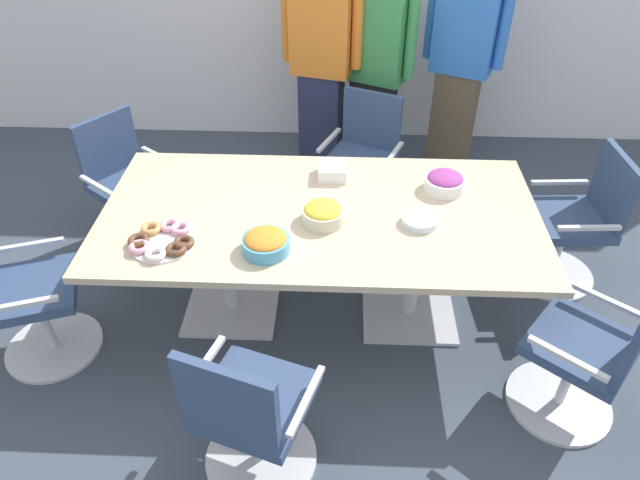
{
  "coord_description": "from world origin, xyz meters",
  "views": [
    {
      "loc": [
        0.11,
        -2.57,
        2.57
      ],
      "look_at": [
        0.0,
        0.0,
        0.55
      ],
      "focal_mm": 32.25,
      "sensor_mm": 36.0,
      "label": 1
    }
  ],
  "objects_px": {
    "snack_bowl_candy_mix": "(445,182)",
    "donut_platter": "(162,240)",
    "office_chair_4": "(130,190)",
    "person_standing_0": "(321,61)",
    "person_standing_2": "(462,60)",
    "napkin_pile": "(333,171)",
    "snack_bowl_chips_orange": "(266,242)",
    "office_chair_1": "(589,358)",
    "office_chair_3": "(362,165)",
    "office_chair_5": "(24,299)",
    "conference_table": "(320,230)",
    "snack_bowl_chips_yellow": "(323,213)",
    "plate_stack": "(420,220)",
    "person_standing_1": "(375,69)",
    "office_chair_0": "(250,418)",
    "office_chair_2": "(574,227)"
  },
  "relations": [
    {
      "from": "person_standing_2",
      "to": "napkin_pile",
      "type": "xyz_separation_m",
      "value": [
        -0.93,
        -1.32,
        -0.19
      ]
    },
    {
      "from": "office_chair_1",
      "to": "plate_stack",
      "type": "bearing_deg",
      "value": 92.37
    },
    {
      "from": "office_chair_5",
      "to": "office_chair_0",
      "type": "bearing_deg",
      "value": 43.61
    },
    {
      "from": "snack_bowl_candy_mix",
      "to": "donut_platter",
      "type": "height_order",
      "value": "snack_bowl_candy_mix"
    },
    {
      "from": "office_chair_3",
      "to": "person_standing_0",
      "type": "bearing_deg",
      "value": -36.13
    },
    {
      "from": "office_chair_1",
      "to": "person_standing_0",
      "type": "relative_size",
      "value": 0.49
    },
    {
      "from": "office_chair_0",
      "to": "napkin_pile",
      "type": "bearing_deg",
      "value": 95.99
    },
    {
      "from": "office_chair_3",
      "to": "conference_table",
      "type": "bearing_deg",
      "value": 99.18
    },
    {
      "from": "person_standing_0",
      "to": "snack_bowl_chips_yellow",
      "type": "distance_m",
      "value": 1.72
    },
    {
      "from": "snack_bowl_chips_yellow",
      "to": "snack_bowl_candy_mix",
      "type": "bearing_deg",
      "value": 26.29
    },
    {
      "from": "person_standing_1",
      "to": "plate_stack",
      "type": "distance_m",
      "value": 1.74
    },
    {
      "from": "person_standing_2",
      "to": "snack_bowl_chips_orange",
      "type": "relative_size",
      "value": 7.75
    },
    {
      "from": "office_chair_4",
      "to": "donut_platter",
      "type": "bearing_deg",
      "value": 65.17
    },
    {
      "from": "office_chair_4",
      "to": "plate_stack",
      "type": "bearing_deg",
      "value": 104.01
    },
    {
      "from": "conference_table",
      "to": "office_chair_4",
      "type": "relative_size",
      "value": 2.64
    },
    {
      "from": "office_chair_4",
      "to": "person_standing_0",
      "type": "distance_m",
      "value": 1.68
    },
    {
      "from": "office_chair_2",
      "to": "snack_bowl_chips_yellow",
      "type": "bearing_deg",
      "value": 103.38
    },
    {
      "from": "office_chair_0",
      "to": "snack_bowl_candy_mix",
      "type": "bearing_deg",
      "value": 72.58
    },
    {
      "from": "office_chair_0",
      "to": "snack_bowl_chips_yellow",
      "type": "bearing_deg",
      "value": 92.75
    },
    {
      "from": "office_chair_2",
      "to": "office_chair_3",
      "type": "relative_size",
      "value": 1.0
    },
    {
      "from": "office_chair_5",
      "to": "napkin_pile",
      "type": "bearing_deg",
      "value": 95.93
    },
    {
      "from": "office_chair_3",
      "to": "office_chair_5",
      "type": "xyz_separation_m",
      "value": [
        -1.85,
        -1.49,
        0.0
      ]
    },
    {
      "from": "person_standing_0",
      "to": "donut_platter",
      "type": "relative_size",
      "value": 5.4
    },
    {
      "from": "person_standing_2",
      "to": "person_standing_1",
      "type": "bearing_deg",
      "value": 29.02
    },
    {
      "from": "snack_bowl_chips_orange",
      "to": "plate_stack",
      "type": "bearing_deg",
      "value": 18.32
    },
    {
      "from": "conference_table",
      "to": "office_chair_0",
      "type": "height_order",
      "value": "office_chair_0"
    },
    {
      "from": "office_chair_2",
      "to": "person_standing_2",
      "type": "relative_size",
      "value": 0.49
    },
    {
      "from": "conference_table",
      "to": "person_standing_1",
      "type": "distance_m",
      "value": 1.69
    },
    {
      "from": "office_chair_1",
      "to": "office_chair_5",
      "type": "distance_m",
      "value": 2.93
    },
    {
      "from": "snack_bowl_candy_mix",
      "to": "conference_table",
      "type": "bearing_deg",
      "value": -160.7
    },
    {
      "from": "donut_platter",
      "to": "napkin_pile",
      "type": "distance_m",
      "value": 1.09
    },
    {
      "from": "snack_bowl_candy_mix",
      "to": "office_chair_1",
      "type": "bearing_deg",
      "value": -55.98
    },
    {
      "from": "office_chair_1",
      "to": "napkin_pile",
      "type": "distance_m",
      "value": 1.69
    },
    {
      "from": "snack_bowl_candy_mix",
      "to": "snack_bowl_chips_yellow",
      "type": "distance_m",
      "value": 0.76
    },
    {
      "from": "person_standing_2",
      "to": "office_chair_4",
      "type": "bearing_deg",
      "value": 47.61
    },
    {
      "from": "office_chair_0",
      "to": "office_chair_2",
      "type": "xyz_separation_m",
      "value": [
        1.85,
        1.48,
        0.0
      ]
    },
    {
      "from": "napkin_pile",
      "to": "person_standing_0",
      "type": "bearing_deg",
      "value": 95.37
    },
    {
      "from": "office_chair_1",
      "to": "napkin_pile",
      "type": "height_order",
      "value": "office_chair_1"
    },
    {
      "from": "person_standing_2",
      "to": "donut_platter",
      "type": "bearing_deg",
      "value": 72.74
    },
    {
      "from": "conference_table",
      "to": "plate_stack",
      "type": "height_order",
      "value": "plate_stack"
    },
    {
      "from": "snack_bowl_candy_mix",
      "to": "donut_platter",
      "type": "relative_size",
      "value": 0.67
    },
    {
      "from": "napkin_pile",
      "to": "person_standing_2",
      "type": "bearing_deg",
      "value": 54.84
    },
    {
      "from": "conference_table",
      "to": "snack_bowl_candy_mix",
      "type": "xyz_separation_m",
      "value": [
        0.7,
        0.25,
        0.18
      ]
    },
    {
      "from": "office_chair_3",
      "to": "snack_bowl_chips_orange",
      "type": "distance_m",
      "value": 1.58
    },
    {
      "from": "office_chair_4",
      "to": "snack_bowl_chips_yellow",
      "type": "bearing_deg",
      "value": 96.76
    },
    {
      "from": "conference_table",
      "to": "office_chair_5",
      "type": "bearing_deg",
      "value": -165.71
    },
    {
      "from": "office_chair_1",
      "to": "person_standing_2",
      "type": "xyz_separation_m",
      "value": [
        -0.34,
        2.37,
        0.58
      ]
    },
    {
      "from": "office_chair_2",
      "to": "person_standing_0",
      "type": "bearing_deg",
      "value": 49.57
    },
    {
      "from": "office_chair_1",
      "to": "plate_stack",
      "type": "height_order",
      "value": "office_chair_1"
    },
    {
      "from": "conference_table",
      "to": "snack_bowl_chips_yellow",
      "type": "relative_size",
      "value": 10.42
    }
  ]
}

